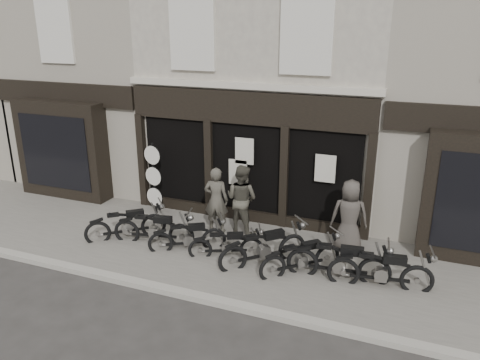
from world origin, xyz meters
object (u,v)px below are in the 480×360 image
(motorcycle_3, at_px, (227,247))
(advert_sign_post, at_px, (154,182))
(motorcycle_6, at_px, (339,265))
(man_centre, at_px, (242,199))
(motorcycle_4, at_px, (264,251))
(motorcycle_7, at_px, (381,274))
(man_left, at_px, (216,200))
(man_right, at_px, (349,216))
(motorcycle_0, at_px, (127,227))
(motorcycle_1, at_px, (155,232))
(motorcycle_5, at_px, (302,260))
(motorcycle_2, at_px, (188,239))

(motorcycle_3, xyz_separation_m, advert_sign_post, (-3.11, 1.75, 0.77))
(motorcycle_6, relative_size, advert_sign_post, 1.02)
(man_centre, height_order, advert_sign_post, advert_sign_post)
(motorcycle_4, relative_size, man_centre, 0.95)
(motorcycle_7, xyz_separation_m, man_left, (-4.57, 1.31, 0.61))
(man_left, relative_size, man_right, 0.98)
(man_centre, xyz_separation_m, man_right, (2.94, -0.08, -0.02))
(man_centre, bearing_deg, advert_sign_post, 7.22)
(man_right, bearing_deg, advert_sign_post, -12.85)
(motorcycle_4, bearing_deg, motorcycle_6, -45.57)
(motorcycle_3, distance_m, motorcycle_7, 3.73)
(motorcycle_7, relative_size, man_centre, 1.18)
(motorcycle_6, bearing_deg, man_left, 154.25)
(motorcycle_0, xyz_separation_m, motorcycle_6, (5.75, -0.05, 0.03))
(motorcycle_1, bearing_deg, motorcycle_5, -13.32)
(motorcycle_7, relative_size, man_left, 1.23)
(motorcycle_0, bearing_deg, motorcycle_4, -41.71)
(motorcycle_6, relative_size, man_centre, 1.22)
(motorcycle_3, relative_size, motorcycle_7, 0.77)
(motorcycle_6, height_order, advert_sign_post, advert_sign_post)
(motorcycle_2, bearing_deg, motorcycle_1, 148.39)
(motorcycle_2, height_order, man_centre, man_centre)
(man_centre, bearing_deg, motorcycle_2, 71.45)
(advert_sign_post, bearing_deg, motorcycle_6, -9.42)
(motorcycle_1, distance_m, motorcycle_7, 5.81)
(motorcycle_1, distance_m, man_right, 5.07)
(motorcycle_0, xyz_separation_m, motorcycle_2, (1.87, -0.01, -0.03))
(motorcycle_5, xyz_separation_m, motorcycle_6, (0.87, 0.02, 0.04))
(motorcycle_3, xyz_separation_m, man_centre, (-0.19, 1.49, 0.73))
(motorcycle_6, distance_m, motorcycle_7, 0.93)
(motorcycle_0, relative_size, motorcycle_3, 1.02)
(motorcycle_6, bearing_deg, advert_sign_post, 156.83)
(motorcycle_3, height_order, man_centre, man_centre)
(motorcycle_5, height_order, man_right, man_right)
(motorcycle_6, bearing_deg, motorcycle_4, 172.31)
(motorcycle_5, xyz_separation_m, advert_sign_post, (-5.04, 1.81, 0.73))
(motorcycle_1, relative_size, motorcycle_4, 1.19)
(motorcycle_4, bearing_deg, man_left, 101.53)
(motorcycle_4, xyz_separation_m, man_left, (-1.82, 1.24, 0.61))
(motorcycle_0, distance_m, advert_sign_post, 1.89)
(motorcycle_6, distance_m, man_right, 1.58)
(motorcycle_2, bearing_deg, motorcycle_3, -30.79)
(motorcycle_1, height_order, man_right, man_right)
(motorcycle_0, xyz_separation_m, motorcycle_4, (3.93, -0.01, 0.03))
(motorcycle_0, height_order, motorcycle_5, motorcycle_0)
(motorcycle_1, relative_size, motorcycle_6, 0.92)
(motorcycle_1, xyz_separation_m, man_centre, (1.89, 1.48, 0.67))
(motorcycle_0, bearing_deg, man_centre, -13.40)
(motorcycle_7, xyz_separation_m, man_centre, (-3.91, 1.56, 0.65))
(motorcycle_3, height_order, motorcycle_5, motorcycle_5)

